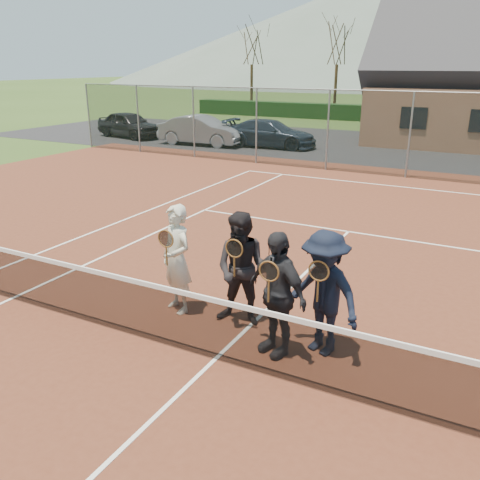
% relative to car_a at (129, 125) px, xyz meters
% --- Properties ---
extents(ground, '(220.00, 220.00, 0.00)m').
position_rel_car_a_xyz_m(ground, '(15.69, 2.74, -0.71)').
color(ground, '#314B1B').
rests_on(ground, ground).
extents(court_surface, '(30.00, 30.00, 0.02)m').
position_rel_car_a_xyz_m(court_surface, '(15.69, -17.26, -0.70)').
color(court_surface, '#562819').
rests_on(court_surface, ground).
extents(tarmac_carpark, '(40.00, 12.00, 0.01)m').
position_rel_car_a_xyz_m(tarmac_carpark, '(11.69, 2.74, -0.70)').
color(tarmac_carpark, black).
rests_on(tarmac_carpark, ground).
extents(hedge_row, '(40.00, 1.20, 1.10)m').
position_rel_car_a_xyz_m(hedge_row, '(15.69, 14.74, -0.16)').
color(hedge_row, black).
rests_on(hedge_row, ground).
extents(hill_west, '(110.00, 110.00, 18.00)m').
position_rel_car_a_xyz_m(hill_west, '(-9.31, 77.74, 8.29)').
color(hill_west, '#526257').
rests_on(hill_west, ground).
extents(car_a, '(4.41, 2.51, 1.42)m').
position_rel_car_a_xyz_m(car_a, '(0.00, 0.00, 0.00)').
color(car_a, black).
rests_on(car_a, ground).
extents(car_b, '(4.48, 1.76, 1.45)m').
position_rel_car_a_xyz_m(car_b, '(5.02, -0.49, 0.02)').
color(car_b, gray).
rests_on(car_b, ground).
extents(car_c, '(4.65, 2.10, 1.32)m').
position_rel_car_a_xyz_m(car_c, '(8.38, 0.47, -0.05)').
color(car_c, '#1A2535').
rests_on(car_c, ground).
extents(court_markings, '(11.03, 23.83, 0.01)m').
position_rel_car_a_xyz_m(court_markings, '(15.69, -17.26, -0.68)').
color(court_markings, white).
rests_on(court_markings, court_surface).
extents(tennis_net, '(11.68, 0.08, 1.10)m').
position_rel_car_a_xyz_m(tennis_net, '(15.69, -17.26, -0.17)').
color(tennis_net, slate).
rests_on(tennis_net, ground).
extents(perimeter_fence, '(30.07, 0.07, 3.02)m').
position_rel_car_a_xyz_m(perimeter_fence, '(15.69, -3.76, 0.82)').
color(perimeter_fence, slate).
rests_on(perimeter_fence, ground).
extents(tree_a, '(3.20, 3.20, 7.77)m').
position_rel_car_a_xyz_m(tree_a, '(-0.31, 15.74, 5.08)').
color(tree_a, '#362313').
rests_on(tree_a, ground).
extents(tree_b, '(3.20, 3.20, 7.77)m').
position_rel_car_a_xyz_m(tree_b, '(6.69, 15.74, 5.08)').
color(tree_b, '#362313').
rests_on(tree_b, ground).
extents(player_a, '(0.78, 0.66, 1.80)m').
position_rel_car_a_xyz_m(player_a, '(14.39, -16.23, 0.21)').
color(player_a, beige).
rests_on(player_a, court_surface).
extents(player_b, '(0.97, 0.80, 1.80)m').
position_rel_car_a_xyz_m(player_b, '(15.53, -16.12, 0.21)').
color(player_b, black).
rests_on(player_b, court_surface).
extents(player_c, '(1.14, 0.81, 1.80)m').
position_rel_car_a_xyz_m(player_c, '(16.34, -16.67, 0.21)').
color(player_c, '#222227').
rests_on(player_c, court_surface).
extents(player_d, '(1.32, 1.02, 1.80)m').
position_rel_car_a_xyz_m(player_d, '(16.90, -16.35, 0.21)').
color(player_d, black).
rests_on(player_d, court_surface).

